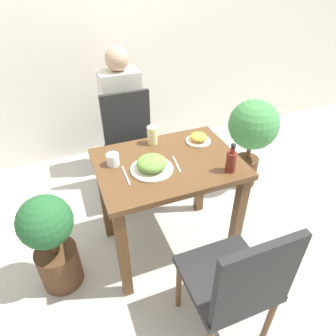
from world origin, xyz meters
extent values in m
plane|color=#B7B2A8|center=(0.00, 0.00, 0.00)|extent=(16.00, 16.00, 0.00)
cube|color=silver|center=(0.00, 1.51, 1.30)|extent=(8.00, 0.05, 2.60)
cube|color=brown|center=(0.00, 0.00, 0.73)|extent=(0.86, 0.63, 0.04)
cube|color=brown|center=(-0.38, -0.27, 0.36)|extent=(0.06, 0.06, 0.71)
cube|color=brown|center=(0.38, -0.27, 0.36)|extent=(0.06, 0.06, 0.71)
cube|color=brown|center=(-0.38, 0.27, 0.36)|extent=(0.06, 0.06, 0.71)
cube|color=brown|center=(0.38, 0.27, 0.36)|extent=(0.06, 0.06, 0.71)
cube|color=black|center=(0.06, -0.64, 0.43)|extent=(0.42, 0.42, 0.04)
cube|color=black|center=(0.06, -0.84, 0.67)|extent=(0.40, 0.04, 0.44)
cylinder|color=brown|center=(0.24, -0.46, 0.20)|extent=(0.03, 0.03, 0.41)
cylinder|color=brown|center=(-0.12, -0.46, 0.20)|extent=(0.03, 0.03, 0.41)
cylinder|color=brown|center=(0.24, -0.82, 0.20)|extent=(0.03, 0.03, 0.41)
cube|color=black|center=(-0.05, 0.63, 0.43)|extent=(0.42, 0.42, 0.04)
cube|color=black|center=(-0.05, 0.82, 0.67)|extent=(0.40, 0.04, 0.44)
cylinder|color=brown|center=(-0.23, 0.45, 0.20)|extent=(0.03, 0.03, 0.41)
cylinder|color=brown|center=(0.13, 0.45, 0.20)|extent=(0.03, 0.03, 0.41)
cylinder|color=brown|center=(-0.23, 0.81, 0.20)|extent=(0.03, 0.03, 0.41)
cylinder|color=brown|center=(0.13, 0.81, 0.20)|extent=(0.03, 0.03, 0.41)
cylinder|color=beige|center=(-0.12, -0.05, 0.76)|extent=(0.25, 0.25, 0.01)
ellipsoid|color=olive|center=(-0.12, -0.05, 0.80)|extent=(0.17, 0.17, 0.07)
cylinder|color=beige|center=(0.27, 0.14, 0.76)|extent=(0.16, 0.16, 0.01)
ellipsoid|color=gold|center=(0.27, 0.14, 0.79)|extent=(0.12, 0.12, 0.05)
cylinder|color=white|center=(-0.31, 0.09, 0.79)|extent=(0.07, 0.07, 0.07)
cylinder|color=beige|center=(-0.02, 0.23, 0.81)|extent=(0.07, 0.07, 0.12)
cylinder|color=maroon|center=(0.30, -0.22, 0.81)|extent=(0.06, 0.06, 0.12)
cylinder|color=maroon|center=(0.30, -0.22, 0.89)|extent=(0.03, 0.03, 0.03)
sphere|color=black|center=(0.30, -0.22, 0.92)|extent=(0.03, 0.03, 0.03)
cube|color=silver|center=(-0.27, -0.05, 0.75)|extent=(0.01, 0.18, 0.00)
cube|color=silver|center=(0.04, -0.05, 0.75)|extent=(0.03, 0.17, 0.00)
cylinder|color=#51331E|center=(-0.75, -0.02, 0.15)|extent=(0.26, 0.26, 0.29)
cylinder|color=brown|center=(-0.75, -0.02, 0.34)|extent=(0.05, 0.05, 0.09)
sphere|color=#235B2D|center=(-0.75, -0.02, 0.54)|extent=(0.31, 0.31, 0.31)
cylinder|color=#51331E|center=(0.93, 0.43, 0.14)|extent=(0.21, 0.21, 0.27)
cylinder|color=brown|center=(0.93, 0.43, 0.34)|extent=(0.04, 0.04, 0.13)
sphere|color=#428947|center=(0.93, 0.43, 0.61)|extent=(0.42, 0.42, 0.42)
cube|color=#2D3347|center=(-0.02, 1.09, 0.23)|extent=(0.28, 0.20, 0.45)
cube|color=beige|center=(-0.02, 1.09, 0.71)|extent=(0.34, 0.22, 0.52)
sphere|color=tan|center=(-0.02, 1.09, 1.07)|extent=(0.20, 0.20, 0.20)
camera|label=1|loc=(-0.54, -1.38, 1.77)|focal=32.00mm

